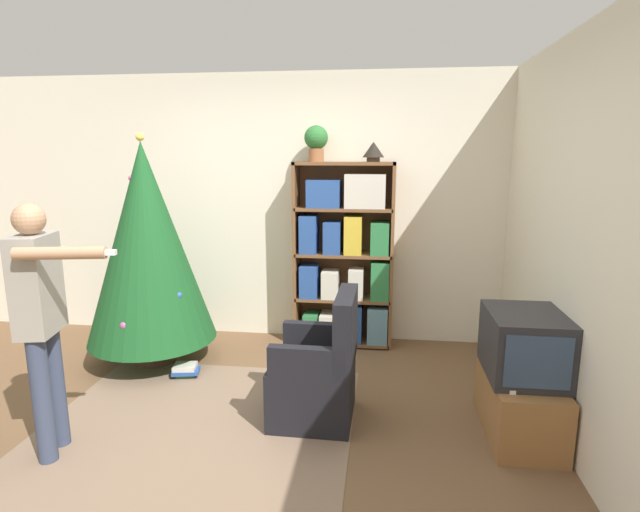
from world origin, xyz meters
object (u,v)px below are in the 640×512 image
(standing_person, at_px, (41,311))
(table_lamp, at_px, (373,151))
(christmas_tree, at_px, (147,244))
(potted_plant, at_px, (316,141))
(television, at_px, (525,344))
(bookshelf, at_px, (345,260))
(armchair, at_px, (318,375))

(standing_person, relative_size, table_lamp, 7.79)
(christmas_tree, bearing_deg, potted_plant, 25.22)
(christmas_tree, bearing_deg, table_lamp, 18.84)
(standing_person, bearing_deg, christmas_tree, 169.32)
(television, distance_m, table_lamp, 2.19)
(bookshelf, height_order, potted_plant, potted_plant)
(potted_plant, bearing_deg, christmas_tree, -154.78)
(armchair, bearing_deg, bookshelf, 178.20)
(christmas_tree, relative_size, table_lamp, 10.04)
(bookshelf, xyz_separation_m, standing_person, (-1.65, -2.06, 0.07))
(bookshelf, distance_m, potted_plant, 1.14)
(bookshelf, height_order, armchair, bookshelf)
(bookshelf, height_order, standing_person, bookshelf)
(armchair, distance_m, potted_plant, 2.20)
(television, xyz_separation_m, standing_person, (-2.92, -0.59, 0.29))
(bookshelf, distance_m, television, 1.96)
(bookshelf, xyz_separation_m, potted_plant, (-0.28, 0.01, 1.11))
(standing_person, relative_size, potted_plant, 4.74)
(television, distance_m, potted_plant, 2.53)
(television, bearing_deg, table_lamp, 124.68)
(christmas_tree, height_order, table_lamp, christmas_tree)
(bookshelf, relative_size, standing_person, 1.13)
(armchair, xyz_separation_m, potted_plant, (-0.21, 1.46, 1.63))
(television, distance_m, standing_person, 2.99)
(christmas_tree, height_order, standing_person, christmas_tree)
(bookshelf, relative_size, table_lamp, 8.82)
(potted_plant, bearing_deg, bookshelf, -2.96)
(standing_person, distance_m, table_lamp, 2.96)
(television, bearing_deg, standing_person, -168.64)
(table_lamp, bearing_deg, television, -55.32)
(christmas_tree, distance_m, armchair, 1.94)
(potted_plant, bearing_deg, armchair, -81.87)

